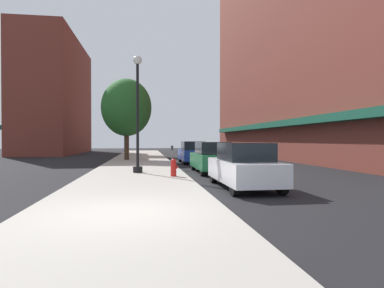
{
  "coord_description": "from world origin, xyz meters",
  "views": [
    {
      "loc": [
        0.42,
        -7.47,
        1.77
      ],
      "look_at": [
        3.89,
        16.38,
        1.46
      ],
      "focal_mm": 30.43,
      "sensor_mm": 36.0,
      "label": 1
    }
  ],
  "objects_px": {
    "lamppost": "(138,111)",
    "parking_meter_near": "(172,154)",
    "tree_near": "(127,112)",
    "car_green": "(212,158)",
    "car_white": "(244,166)",
    "car_blue": "(193,153)",
    "tree_mid": "(126,108)",
    "fire_hydrant": "(174,167)"
  },
  "relations": [
    {
      "from": "lamppost",
      "to": "parking_meter_near",
      "type": "relative_size",
      "value": 4.5
    },
    {
      "from": "parking_meter_near",
      "to": "tree_near",
      "type": "distance_m",
      "value": 17.96
    },
    {
      "from": "parking_meter_near",
      "to": "car_green",
      "type": "xyz_separation_m",
      "value": [
        1.95,
        -2.37,
        -0.14
      ]
    },
    {
      "from": "car_white",
      "to": "car_blue",
      "type": "xyz_separation_m",
      "value": [
        0.0,
        12.82,
        0.0
      ]
    },
    {
      "from": "car_white",
      "to": "lamppost",
      "type": "bearing_deg",
      "value": 124.91
    },
    {
      "from": "car_blue",
      "to": "parking_meter_near",
      "type": "bearing_deg",
      "value": -111.58
    },
    {
      "from": "lamppost",
      "to": "tree_mid",
      "type": "bearing_deg",
      "value": 95.99
    },
    {
      "from": "tree_mid",
      "to": "car_green",
      "type": "height_order",
      "value": "tree_mid"
    },
    {
      "from": "car_green",
      "to": "lamppost",
      "type": "bearing_deg",
      "value": -173.73
    },
    {
      "from": "tree_mid",
      "to": "parking_meter_near",
      "type": "bearing_deg",
      "value": -68.81
    },
    {
      "from": "lamppost",
      "to": "car_blue",
      "type": "distance_m",
      "value": 8.91
    },
    {
      "from": "lamppost",
      "to": "car_green",
      "type": "bearing_deg",
      "value": 7.07
    },
    {
      "from": "parking_meter_near",
      "to": "car_white",
      "type": "bearing_deg",
      "value": -76.39
    },
    {
      "from": "car_green",
      "to": "car_white",
      "type": "bearing_deg",
      "value": -90.8
    },
    {
      "from": "car_white",
      "to": "car_blue",
      "type": "distance_m",
      "value": 12.82
    },
    {
      "from": "lamppost",
      "to": "tree_near",
      "type": "bearing_deg",
      "value": 94.56
    },
    {
      "from": "car_green",
      "to": "parking_meter_near",
      "type": "bearing_deg",
      "value": 128.69
    },
    {
      "from": "tree_near",
      "to": "parking_meter_near",
      "type": "bearing_deg",
      "value": -78.22
    },
    {
      "from": "parking_meter_near",
      "to": "fire_hydrant",
      "type": "bearing_deg",
      "value": -94.02
    },
    {
      "from": "fire_hydrant",
      "to": "tree_near",
      "type": "distance_m",
      "value": 22.64
    },
    {
      "from": "fire_hydrant",
      "to": "car_green",
      "type": "distance_m",
      "value": 3.37
    },
    {
      "from": "car_green",
      "to": "tree_near",
      "type": "bearing_deg",
      "value": 105.01
    },
    {
      "from": "tree_mid",
      "to": "tree_near",
      "type": "bearing_deg",
      "value": 92.82
    },
    {
      "from": "car_blue",
      "to": "fire_hydrant",
      "type": "bearing_deg",
      "value": -102.75
    },
    {
      "from": "fire_hydrant",
      "to": "tree_mid",
      "type": "distance_m",
      "value": 13.78
    },
    {
      "from": "parking_meter_near",
      "to": "tree_mid",
      "type": "xyz_separation_m",
      "value": [
        -3.13,
        8.08,
        3.51
      ]
    },
    {
      "from": "tree_near",
      "to": "tree_mid",
      "type": "distance_m",
      "value": 9.1
    },
    {
      "from": "lamppost",
      "to": "tree_near",
      "type": "distance_m",
      "value": 20.14
    },
    {
      "from": "tree_mid",
      "to": "car_green",
      "type": "relative_size",
      "value": 1.57
    },
    {
      "from": "tree_near",
      "to": "car_white",
      "type": "height_order",
      "value": "tree_near"
    },
    {
      "from": "parking_meter_near",
      "to": "tree_mid",
      "type": "relative_size",
      "value": 0.19
    },
    {
      "from": "lamppost",
      "to": "car_white",
      "type": "distance_m",
      "value": 6.94
    },
    {
      "from": "tree_mid",
      "to": "car_blue",
      "type": "xyz_separation_m",
      "value": [
        5.08,
        -3.31,
        -3.65
      ]
    },
    {
      "from": "parking_meter_near",
      "to": "tree_mid",
      "type": "distance_m",
      "value": 9.35
    },
    {
      "from": "car_white",
      "to": "car_green",
      "type": "relative_size",
      "value": 1.0
    },
    {
      "from": "parking_meter_near",
      "to": "tree_near",
      "type": "xyz_separation_m",
      "value": [
        -3.58,
        17.16,
        3.9
      ]
    },
    {
      "from": "tree_near",
      "to": "car_green",
      "type": "distance_m",
      "value": 20.69
    },
    {
      "from": "fire_hydrant",
      "to": "car_green",
      "type": "relative_size",
      "value": 0.18
    },
    {
      "from": "fire_hydrant",
      "to": "car_blue",
      "type": "height_order",
      "value": "car_blue"
    },
    {
      "from": "fire_hydrant",
      "to": "tree_near",
      "type": "bearing_deg",
      "value": 98.38
    },
    {
      "from": "tree_near",
      "to": "car_green",
      "type": "bearing_deg",
      "value": -74.19
    },
    {
      "from": "lamppost",
      "to": "tree_mid",
      "type": "distance_m",
      "value": 11.06
    }
  ]
}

